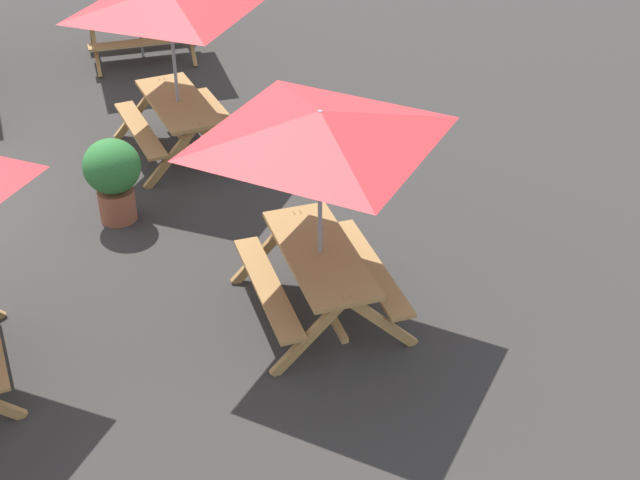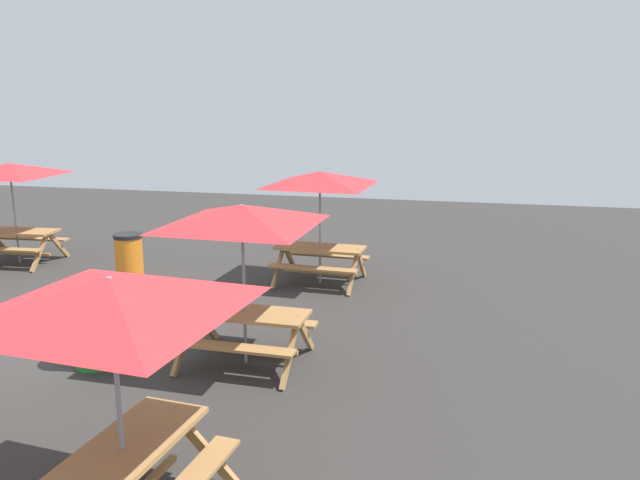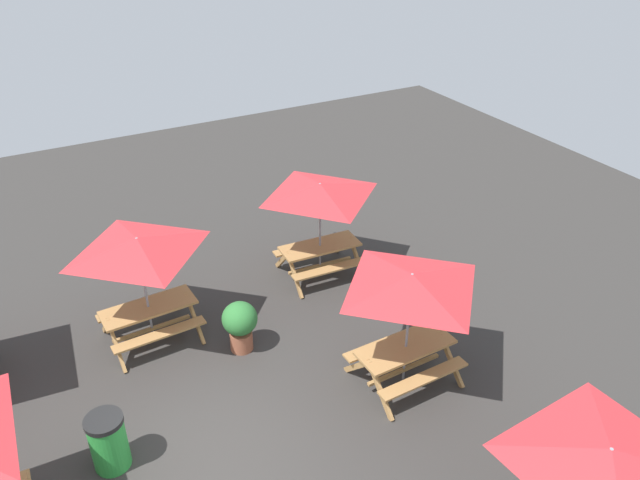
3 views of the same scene
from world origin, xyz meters
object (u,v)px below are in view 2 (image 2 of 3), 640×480
Objects in this scene: picnic_table_2 at (320,187)px; trash_bin_green at (94,332)px; trash_bin_orange at (129,257)px; picnic_table_1 at (10,177)px; picnic_table_3 at (112,314)px; picnic_table_5 at (242,227)px.

trash_bin_green is at bearing 68.26° from picnic_table_2.
picnic_table_1 is at bearing -11.71° from trash_bin_orange.
picnic_table_2 is at bearing 176.32° from picnic_table_1.
picnic_table_1 is at bearing -131.67° from picnic_table_3.
picnic_table_5 is at bearing 137.98° from trash_bin_orange.
picnic_table_5 is at bearing -164.20° from trash_bin_green.
picnic_table_1 is 7.13m from picnic_table_2.
picnic_table_2 reaches higher than trash_bin_green.
picnic_table_2 is 1.00× the size of picnic_table_3.
trash_bin_green is at bearing 132.83° from picnic_table_1.
picnic_table_2 is at bearing -169.89° from trash_bin_orange.
picnic_table_1 is 1.00× the size of picnic_table_2.
trash_bin_green and trash_bin_orange have the same top height.
picnic_table_2 is 1.00× the size of picnic_table_5.
picnic_table_1 is 6.96m from trash_bin_green.
trash_bin_green is 4.36m from trash_bin_orange.
trash_bin_green is 1.00× the size of trash_bin_orange.
picnic_table_1 is 3.61m from trash_bin_orange.
picnic_table_3 is at bearing 94.53° from picnic_table_5.
picnic_table_5 is 2.89× the size of trash_bin_green.
trash_bin_green is (2.05, 0.58, -1.49)m from picnic_table_5.
picnic_table_1 and picnic_table_3 have the same top height.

